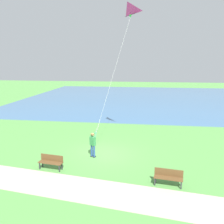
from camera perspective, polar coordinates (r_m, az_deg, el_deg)
The scene contains 7 objects.
ground_plane at distance 17.32m, azimuth -2.23°, elevation -9.96°, with size 120.00×120.00×0.00m, color #569947.
lake_water at distance 42.85m, azimuth 9.32°, elevation 3.23°, with size 36.00×44.00×0.01m, color teal.
walkway_path at distance 12.47m, azimuth 2.95°, elevation -19.31°, with size 2.40×32.00×0.02m, color #B7AD99.
person_kite_flyer at distance 16.50m, azimuth -4.56°, elevation -7.24°, with size 0.62×0.54×1.83m.
flying_kite at distance 18.94m, azimuth 3.65°, elevation 23.06°, with size 3.97×2.51×8.90m.
park_bench_near_walkway at distance 15.35m, azimuth -14.32°, elevation -11.26°, with size 0.66×1.55×0.88m.
park_bench_far_walkway at distance 13.46m, azimuth 13.30°, elevation -14.68°, with size 0.66×1.55×0.88m.
Camera 1 is at (15.80, 2.85, 6.51)m, focal length 38.36 mm.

